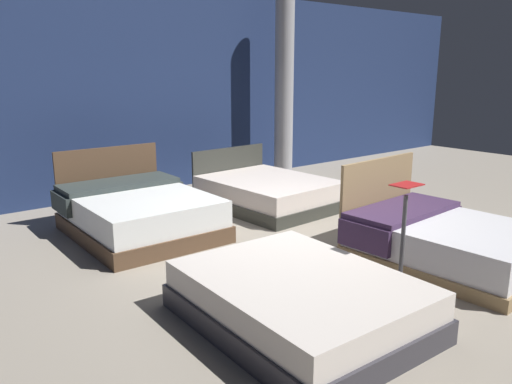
% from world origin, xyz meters
% --- Properties ---
extents(ground_plane, '(18.00, 18.00, 0.02)m').
position_xyz_m(ground_plane, '(0.00, 0.00, -0.01)').
color(ground_plane, gray).
extents(showroom_back_wall, '(18.00, 0.06, 3.50)m').
position_xyz_m(showroom_back_wall, '(0.00, 3.82, 1.75)').
color(showroom_back_wall, navy).
rests_on(showroom_back_wall, ground_plane).
extents(bed_0, '(1.62, 2.06, 0.43)m').
position_xyz_m(bed_0, '(-1.14, -1.40, 0.21)').
color(bed_0, '#333239').
rests_on(bed_0, ground_plane).
extents(bed_1, '(1.63, 2.02, 1.07)m').
position_xyz_m(bed_1, '(1.08, -1.38, 0.26)').
color(bed_1, '#93764F').
rests_on(bed_1, ground_plane).
extents(bed_2, '(1.68, 2.06, 1.04)m').
position_xyz_m(bed_2, '(-1.11, 1.68, 0.29)').
color(bed_2, brown).
rests_on(bed_2, ground_plane).
extents(bed_3, '(1.68, 2.09, 0.83)m').
position_xyz_m(bed_3, '(1.09, 1.67, 0.23)').
color(bed_3, '#32332D').
rests_on(bed_3, ground_plane).
extents(price_sign, '(0.28, 0.24, 1.09)m').
position_xyz_m(price_sign, '(0.00, -1.59, 0.42)').
color(price_sign, '#3F3F44').
rests_on(price_sign, ground_plane).
extents(support_pillar, '(0.36, 0.36, 3.50)m').
position_xyz_m(support_pillar, '(2.73, 3.14, 1.75)').
color(support_pillar, '#99999E').
rests_on(support_pillar, ground_plane).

